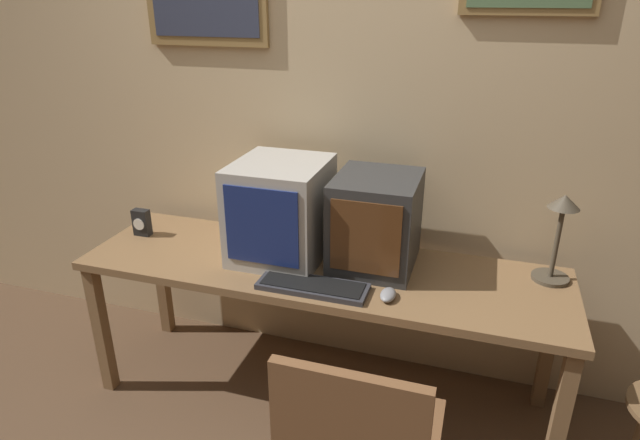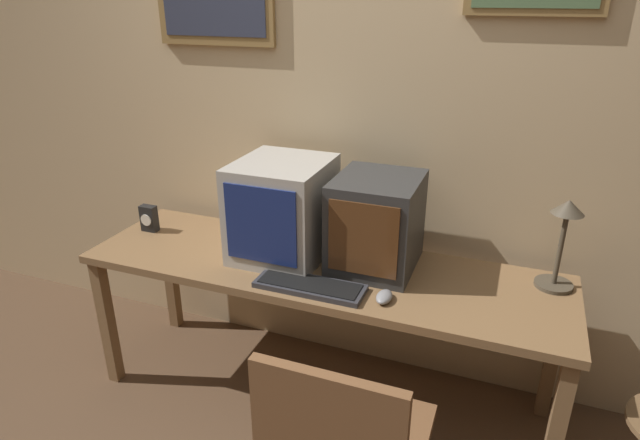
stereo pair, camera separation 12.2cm
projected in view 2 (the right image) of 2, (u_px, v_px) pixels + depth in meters
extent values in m
cube|color=#D1B284|center=(352.00, 112.00, 2.44)|extent=(8.00, 0.05, 2.60)
cube|color=olive|center=(320.00, 269.00, 2.33)|extent=(2.10, 0.61, 0.04)
cube|color=olive|center=(107.00, 322.00, 2.58)|extent=(0.06, 0.06, 0.67)
cube|color=olive|center=(555.00, 436.00, 1.92)|extent=(0.06, 0.06, 0.67)
cube|color=olive|center=(171.00, 274.00, 3.02)|extent=(0.06, 0.06, 0.67)
cube|color=olive|center=(553.00, 353.00, 2.36)|extent=(0.06, 0.06, 0.67)
cube|color=#B7B2A8|center=(283.00, 209.00, 2.35)|extent=(0.39, 0.43, 0.43)
cube|color=navy|center=(260.00, 226.00, 2.16)|extent=(0.32, 0.01, 0.33)
cube|color=#333333|center=(376.00, 223.00, 2.26)|extent=(0.35, 0.39, 0.40)
cube|color=#563319|center=(363.00, 240.00, 2.08)|extent=(0.28, 0.01, 0.30)
cube|color=#333338|center=(310.00, 286.00, 2.14)|extent=(0.44, 0.15, 0.02)
cube|color=black|center=(310.00, 283.00, 2.13)|extent=(0.41, 0.13, 0.00)
ellipsoid|color=gray|center=(384.00, 297.00, 2.05)|extent=(0.06, 0.10, 0.03)
cube|color=black|center=(149.00, 218.00, 2.64)|extent=(0.08, 0.04, 0.13)
cylinder|color=white|center=(146.00, 220.00, 2.62)|extent=(0.06, 0.00, 0.06)
cylinder|color=#4C4233|center=(553.00, 284.00, 2.16)|extent=(0.15, 0.15, 0.02)
cylinder|color=#4C4233|center=(560.00, 248.00, 2.09)|extent=(0.02, 0.02, 0.31)
cone|color=#4C4233|center=(569.00, 207.00, 2.03)|extent=(0.12, 0.12, 0.06)
cube|color=brown|center=(350.00, 440.00, 1.73)|extent=(0.48, 0.48, 0.04)
cube|color=brown|center=(327.00, 436.00, 1.45)|extent=(0.44, 0.04, 0.41)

